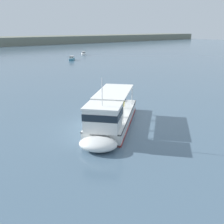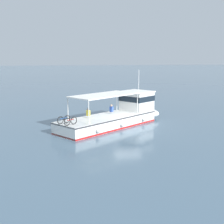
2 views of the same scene
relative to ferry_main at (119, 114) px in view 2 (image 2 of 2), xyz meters
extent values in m
plane|color=slate|center=(-0.50, 1.84, -1.01)|extent=(400.00, 400.00, 0.00)
cube|color=white|center=(1.27, 1.00, -0.46)|extent=(10.46, 9.21, 1.10)
ellipsoid|color=white|center=(-3.59, -2.85, -0.46)|extent=(3.55, 3.67, 1.01)
cube|color=red|center=(1.27, 1.00, -0.91)|extent=(10.48, 9.24, 0.16)
cube|color=#2D2D33|center=(1.27, 1.00, 0.01)|extent=(10.49, 9.26, 0.10)
cube|color=white|center=(-2.18, -1.73, 1.04)|extent=(3.73, 3.75, 1.90)
cube|color=#19232D|center=(-2.18, -1.73, 1.37)|extent=(3.80, 3.82, 0.56)
cube|color=white|center=(-2.18, -1.73, 2.05)|extent=(3.95, 3.97, 0.12)
cube|color=white|center=(1.62, 1.28, 2.14)|extent=(7.08, 6.47, 0.10)
cylinder|color=silver|center=(-0.08, -1.80, 1.09)|extent=(0.08, 0.08, 2.00)
cylinder|color=silver|center=(-1.77, 0.33, 1.09)|extent=(0.08, 0.08, 2.00)
cylinder|color=silver|center=(5.02, 2.23, 1.09)|extent=(0.08, 0.08, 2.00)
cylinder|color=silver|center=(3.33, 4.36, 1.09)|extent=(0.08, 0.08, 2.00)
cylinder|color=silver|center=(-2.42, -1.91, 3.21)|extent=(0.06, 0.06, 2.20)
sphere|color=white|center=(-2.50, 0.29, -0.52)|extent=(0.36, 0.36, 0.36)
sphere|color=white|center=(0.09, 2.34, -0.52)|extent=(0.36, 0.36, 0.36)
sphere|color=white|center=(2.52, 4.26, -0.52)|extent=(0.36, 0.36, 0.36)
torus|color=black|center=(5.12, 3.47, 0.42)|extent=(0.55, 0.46, 0.66)
torus|color=black|center=(5.67, 3.91, 0.42)|extent=(0.55, 0.46, 0.66)
cylinder|color=#1E478C|center=(5.39, 3.69, 0.54)|extent=(0.59, 0.48, 0.06)
torus|color=black|center=(4.56, 4.18, 0.42)|extent=(0.55, 0.46, 0.66)
torus|color=black|center=(5.11, 4.61, 0.42)|extent=(0.55, 0.46, 0.66)
cylinder|color=maroon|center=(4.83, 4.39, 0.54)|extent=(0.59, 0.48, 0.06)
cube|color=yellow|center=(3.17, 1.70, 0.55)|extent=(0.37, 0.39, 0.52)
sphere|color=#9E7051|center=(3.17, 1.70, 0.92)|extent=(0.20, 0.20, 0.20)
cube|color=#2D4CA5|center=(0.76, 0.00, 0.55)|extent=(0.37, 0.39, 0.52)
sphere|color=tan|center=(0.76, 0.00, 0.92)|extent=(0.20, 0.20, 0.20)
camera|label=1|loc=(-15.39, -18.05, 7.91)|focal=44.28mm
camera|label=2|loc=(5.13, 29.15, 5.70)|focal=48.79mm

